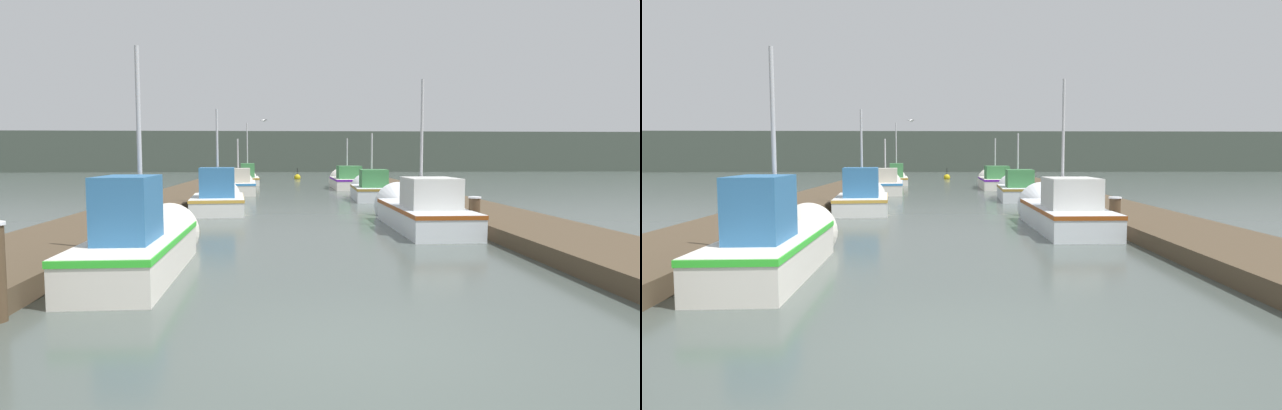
% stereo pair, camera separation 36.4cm
% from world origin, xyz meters
% --- Properties ---
extents(ground_plane, '(200.00, 200.00, 0.00)m').
position_xyz_m(ground_plane, '(0.00, 0.00, 0.00)').
color(ground_plane, '#47514C').
extents(dock_left, '(2.55, 40.00, 0.35)m').
position_xyz_m(dock_left, '(-5.51, 16.00, 0.18)').
color(dock_left, '#4C3D2B').
rests_on(dock_left, ground_plane).
extents(dock_right, '(2.55, 40.00, 0.35)m').
position_xyz_m(dock_right, '(5.51, 16.00, 0.18)').
color(dock_right, '#4C3D2B').
rests_on(dock_right, ground_plane).
extents(distant_shore_ridge, '(120.00, 16.00, 4.68)m').
position_xyz_m(distant_shore_ridge, '(0.00, 67.76, 2.34)').
color(distant_shore_ridge, '#424C42').
rests_on(distant_shore_ridge, ground_plane).
extents(fishing_boat_0, '(1.49, 5.30, 4.24)m').
position_xyz_m(fishing_boat_0, '(-3.21, 4.30, 0.52)').
color(fishing_boat_0, silver).
rests_on(fishing_boat_0, ground_plane).
extents(fishing_boat_1, '(1.78, 6.23, 4.64)m').
position_xyz_m(fishing_boat_1, '(3.15, 10.22, 0.47)').
color(fishing_boat_1, silver).
rests_on(fishing_boat_1, ground_plane).
extents(fishing_boat_2, '(2.16, 4.54, 4.23)m').
position_xyz_m(fishing_boat_2, '(-3.13, 14.90, 0.47)').
color(fishing_boat_2, silver).
rests_on(fishing_boat_2, ground_plane).
extents(fishing_boat_3, '(1.86, 4.81, 3.51)m').
position_xyz_m(fishing_boat_3, '(3.26, 20.23, 0.45)').
color(fishing_boat_3, silver).
rests_on(fishing_boat_3, ground_plane).
extents(fishing_boat_4, '(2.08, 5.06, 3.40)m').
position_xyz_m(fishing_boat_4, '(-3.21, 24.54, 0.43)').
color(fishing_boat_4, silver).
rests_on(fishing_boat_4, ground_plane).
extents(fishing_boat_5, '(1.83, 5.98, 3.55)m').
position_xyz_m(fishing_boat_5, '(3.03, 29.02, 0.45)').
color(fishing_boat_5, silver).
rests_on(fishing_boat_5, ground_plane).
extents(fishing_boat_6, '(1.83, 4.84, 4.64)m').
position_xyz_m(fishing_boat_6, '(-3.33, 33.69, 0.42)').
color(fishing_boat_6, silver).
rests_on(fishing_boat_6, ground_plane).
extents(mooring_piling_0, '(0.33, 0.33, 1.00)m').
position_xyz_m(mooring_piling_0, '(4.13, 8.25, 0.51)').
color(mooring_piling_0, '#473523').
rests_on(mooring_piling_0, ground_plane).
extents(mooring_piling_1, '(0.25, 0.25, 1.09)m').
position_xyz_m(mooring_piling_1, '(4.09, 38.52, 0.55)').
color(mooring_piling_1, '#473523').
rests_on(mooring_piling_1, ground_plane).
extents(mooring_piling_3, '(0.26, 0.26, 1.10)m').
position_xyz_m(mooring_piling_3, '(-4.34, 22.34, 0.56)').
color(mooring_piling_3, '#473523').
rests_on(mooring_piling_3, ground_plane).
extents(channel_buoy, '(0.53, 0.53, 1.03)m').
position_xyz_m(channel_buoy, '(0.26, 41.21, 0.15)').
color(channel_buoy, gold).
rests_on(channel_buoy, ground_plane).
extents(seagull_lead, '(0.47, 0.48, 0.12)m').
position_xyz_m(seagull_lead, '(-1.84, 25.16, 3.87)').
color(seagull_lead, white).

